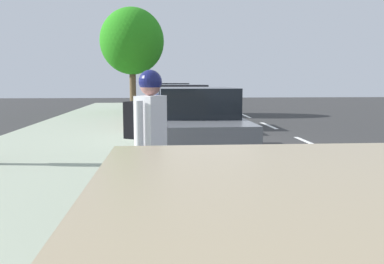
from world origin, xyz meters
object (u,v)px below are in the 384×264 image
(bicycle_at_curb, at_px, (168,199))
(fire_hydrant, at_px, (142,108))
(parked_sedan_grey_mid, at_px, (196,123))
(street_tree_near_cyclist, at_px, (132,41))
(cyclist_with_backpack, at_px, (149,128))
(parked_sedan_dark_blue_nearest, at_px, (172,98))
(parked_sedan_red_second, at_px, (184,106))

(bicycle_at_curb, bearing_deg, fire_hydrant, -85.94)
(parked_sedan_grey_mid, distance_m, fire_hydrant, 8.44)
(parked_sedan_grey_mid, height_order, street_tree_near_cyclist, street_tree_near_cyclist)
(fire_hydrant, bearing_deg, street_tree_near_cyclist, -79.23)
(cyclist_with_backpack, distance_m, street_tree_near_cyclist, 15.21)
(cyclist_with_backpack, bearing_deg, street_tree_near_cyclist, -85.38)
(street_tree_near_cyclist, bearing_deg, parked_sedan_dark_blue_nearest, -134.61)
(parked_sedan_grey_mid, relative_size, fire_hydrant, 5.27)
(street_tree_near_cyclist, bearing_deg, parked_sedan_grey_mid, 100.77)
(parked_sedan_red_second, height_order, street_tree_near_cyclist, street_tree_near_cyclist)
(parked_sedan_red_second, height_order, cyclist_with_backpack, cyclist_with_backpack)
(bicycle_at_curb, bearing_deg, parked_sedan_dark_blue_nearest, -91.69)
(parked_sedan_red_second, distance_m, fire_hydrant, 3.01)
(parked_sedan_grey_mid, distance_m, bicycle_at_curb, 4.40)
(parked_sedan_dark_blue_nearest, xyz_separation_m, fire_hydrant, (1.41, 4.79, -0.21))
(cyclist_with_backpack, distance_m, fire_hydrant, 12.19)
(street_tree_near_cyclist, relative_size, fire_hydrant, 5.90)
(cyclist_with_backpack, relative_size, fire_hydrant, 2.14)
(parked_sedan_grey_mid, xyz_separation_m, fire_hydrant, (1.58, -8.29, -0.21))
(parked_sedan_dark_blue_nearest, relative_size, street_tree_near_cyclist, 0.91)
(parked_sedan_red_second, bearing_deg, bicycle_at_curb, 85.93)
(parked_sedan_grey_mid, height_order, bicycle_at_curb, parked_sedan_grey_mid)
(parked_sedan_red_second, relative_size, bicycle_at_curb, 3.05)
(parked_sedan_red_second, relative_size, cyclist_with_backpack, 2.45)
(parked_sedan_dark_blue_nearest, xyz_separation_m, street_tree_near_cyclist, (1.94, 1.97, 2.74))
(parked_sedan_red_second, bearing_deg, cyclist_with_backpack, 84.43)
(parked_sedan_dark_blue_nearest, distance_m, parked_sedan_red_second, 7.33)
(parked_sedan_dark_blue_nearest, distance_m, parked_sedan_grey_mid, 13.08)
(parked_sedan_grey_mid, bearing_deg, fire_hydrant, -79.23)
(parked_sedan_dark_blue_nearest, distance_m, fire_hydrant, 4.99)
(bicycle_at_curb, bearing_deg, parked_sedan_grey_mid, -98.95)
(parked_sedan_dark_blue_nearest, height_order, parked_sedan_grey_mid, same)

